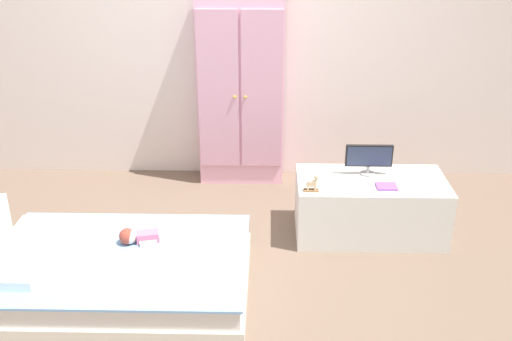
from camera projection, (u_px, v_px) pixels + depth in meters
The scene contains 10 objects.
ground_plane at pixel (214, 279), 3.54m from camera, with size 10.00×10.00×0.02m, color brown.
back_wall at pixel (227, 7), 4.41m from camera, with size 6.40×0.05×2.70m, color silver.
bed at pixel (122, 273), 3.37m from camera, with size 1.45×0.99×0.24m.
pillow at pixel (27, 250), 3.32m from camera, with size 0.31×0.71×0.06m, color silver.
doll at pixel (140, 236), 3.44m from camera, with size 0.39×0.16×0.10m.
wardrobe at pixel (241, 92), 4.51m from camera, with size 0.66×0.27×1.48m.
tv_stand at pixel (370, 207), 3.93m from camera, with size 0.98×0.51×0.40m, color silver.
tv_monitor at pixel (369, 157), 3.88m from camera, with size 0.31×0.10×0.21m.
rocking_horse_toy at pixel (313, 183), 3.67m from camera, with size 0.10×0.04×0.12m.
book_purple at pixel (387, 187), 3.74m from camera, with size 0.13×0.11×0.01m, color #8E51B2.
Camera 1 is at (0.32, -2.94, 2.06)m, focal length 40.99 mm.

